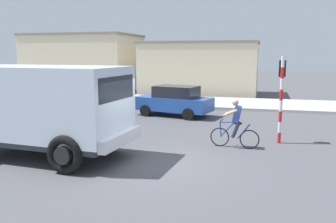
% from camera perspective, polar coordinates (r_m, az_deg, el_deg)
% --- Properties ---
extents(ground_plane, '(120.00, 120.00, 0.00)m').
position_cam_1_polar(ground_plane, '(10.92, -2.63, -8.32)').
color(ground_plane, '#4C4C51').
extents(sidewalk_far, '(80.00, 5.00, 0.16)m').
position_cam_1_polar(sidewalk_far, '(23.78, 7.19, 1.41)').
color(sidewalk_far, '#ADADA8').
rests_on(sidewalk_far, ground).
extents(truck_foreground, '(5.59, 3.13, 2.90)m').
position_cam_1_polar(truck_foreground, '(11.95, -19.07, 0.92)').
color(truck_foreground, silver).
rests_on(truck_foreground, ground).
extents(cyclist, '(1.73, 0.51, 1.72)m').
position_cam_1_polar(cyclist, '(12.73, 10.66, -1.91)').
color(cyclist, black).
rests_on(cyclist, ground).
extents(traffic_light_pole, '(0.24, 0.43, 3.20)m').
position_cam_1_polar(traffic_light_pole, '(13.70, 17.66, 3.68)').
color(traffic_light_pole, red).
rests_on(traffic_light_pole, ground).
extents(car_red_near, '(4.27, 2.53, 1.60)m').
position_cam_1_polar(car_red_near, '(18.98, 1.02, 1.75)').
color(car_red_near, '#234C9E').
rests_on(car_red_near, ground).
extents(car_white_mid, '(4.23, 2.38, 1.60)m').
position_cam_1_polar(car_white_mid, '(19.29, -14.16, 1.59)').
color(car_white_mid, white).
rests_on(car_white_mid, ground).
extents(pedestrian_near_kerb, '(0.34, 0.22, 1.62)m').
position_cam_1_polar(pedestrian_near_kerb, '(21.12, -8.97, 2.48)').
color(pedestrian_near_kerb, '#2D334C').
rests_on(pedestrian_near_kerb, ground).
extents(building_corner_left, '(9.59, 6.95, 5.01)m').
position_cam_1_polar(building_corner_left, '(34.43, -13.13, 7.71)').
color(building_corner_left, beige).
rests_on(building_corner_left, ground).
extents(building_mid_block, '(9.41, 5.14, 4.24)m').
position_cam_1_polar(building_mid_block, '(29.63, 5.07, 6.95)').
color(building_mid_block, beige).
rests_on(building_mid_block, ground).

